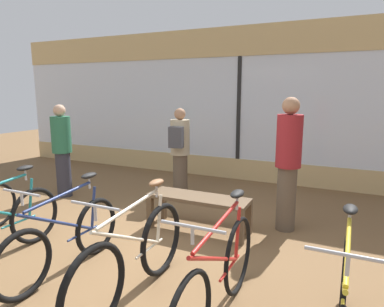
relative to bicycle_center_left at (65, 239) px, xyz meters
name	(u,v)px	position (x,y,z in m)	size (l,w,h in m)	color
ground_plane	(127,260)	(0.43, 0.48, -0.37)	(24.00, 24.00, 0.00)	brown
shop_back_wall	(239,103)	(0.43, 4.54, 1.27)	(12.00, 0.08, 3.20)	tan
bicycle_center_left	(65,239)	(0.00, 0.00, 0.00)	(0.46, 1.68, 1.02)	black
bicycle_center_right	(133,258)	(0.92, -0.08, 0.04)	(0.46, 1.79, 1.06)	black
bicycle_right	(219,278)	(1.75, -0.08, 0.04)	(0.46, 1.81, 1.05)	black
bicycle_far_right	(343,307)	(2.67, -0.03, 0.02)	(0.46, 1.78, 1.03)	black
display_bench	(198,203)	(0.81, 1.60, 0.03)	(1.40, 0.44, 0.49)	brown
customer_near_rack	(180,150)	(-0.11, 2.85, 0.49)	(0.40, 0.53, 1.60)	brown
customer_by_window	(288,161)	(1.88, 2.16, 0.60)	(0.37, 0.37, 1.82)	brown
customer_mid_floor	(62,149)	(-2.05, 1.99, 0.50)	(0.48, 0.48, 1.66)	#2D2D38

